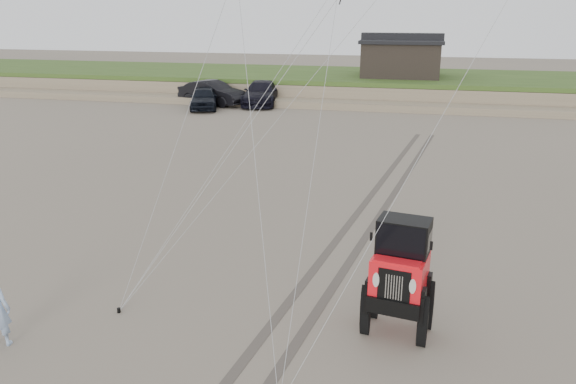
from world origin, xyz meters
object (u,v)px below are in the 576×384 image
at_px(truck_c, 262,93).
at_px(jeep, 399,290).
at_px(cabin, 401,57).
at_px(truck_a, 204,98).
at_px(truck_b, 213,93).

bearing_deg(truck_c, jeep, -75.78).
distance_m(cabin, truck_c, 11.81).
xyz_separation_m(truck_a, truck_c, (3.52, 2.77, 0.07)).
bearing_deg(truck_b, truck_a, -160.08).
height_order(truck_b, truck_c, truck_b).
bearing_deg(truck_c, truck_a, -148.54).
height_order(truck_a, truck_b, truck_b).
relative_size(cabin, truck_a, 1.38).
height_order(cabin, truck_a, cabin).
bearing_deg(jeep, truck_a, 128.61).
height_order(cabin, truck_c, cabin).
distance_m(truck_c, jeep, 31.76).
bearing_deg(truck_a, truck_c, 21.24).
relative_size(cabin, jeep, 1.13).
relative_size(cabin, truck_b, 1.19).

